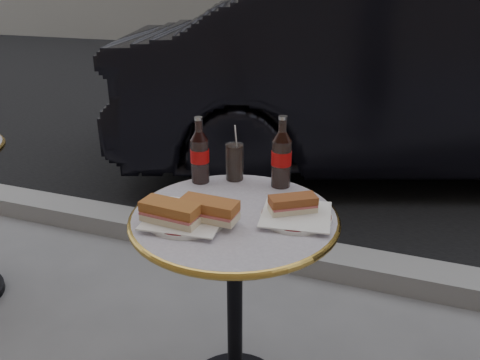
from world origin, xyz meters
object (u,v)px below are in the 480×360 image
(bistro_table, at_px, (235,313))
(plate_right, at_px, (296,217))
(cola_bottle_right, at_px, (282,152))
(cola_glass, at_px, (235,162))
(parked_car, at_px, (411,78))
(plate_left, at_px, (187,218))
(cola_bottle_left, at_px, (200,150))

(bistro_table, relative_size, plate_right, 3.54)
(cola_bottle_right, height_order, cola_glass, cola_bottle_right)
(plate_right, xyz_separation_m, parked_car, (0.27, 2.50, -0.04))
(parked_car, bearing_deg, cola_bottle_right, 150.91)
(plate_left, xyz_separation_m, cola_bottle_right, (0.19, 0.33, 0.11))
(cola_bottle_left, relative_size, cola_bottle_right, 0.94)
(plate_right, distance_m, cola_bottle_left, 0.41)
(cola_bottle_left, xyz_separation_m, parked_car, (0.64, 2.34, -0.15))
(cola_bottle_left, bearing_deg, cola_glass, 30.00)
(plate_right, relative_size, cola_bottle_right, 0.86)
(cola_bottle_right, bearing_deg, bistro_table, -107.15)
(cola_bottle_right, relative_size, cola_glass, 1.89)
(cola_bottle_left, distance_m, parked_car, 2.43)
(plate_left, relative_size, plate_right, 1.11)
(plate_left, height_order, cola_bottle_left, cola_bottle_left)
(bistro_table, relative_size, cola_glass, 5.75)
(parked_car, bearing_deg, bistro_table, 150.14)
(cola_glass, bearing_deg, cola_bottle_right, -0.45)
(bistro_table, xyz_separation_m, cola_bottle_left, (-0.19, 0.18, 0.48))
(bistro_table, relative_size, parked_car, 0.17)
(plate_right, height_order, cola_bottle_right, cola_bottle_right)
(bistro_table, bearing_deg, plate_right, 10.27)
(bistro_table, relative_size, plate_left, 3.20)
(cola_bottle_right, xyz_separation_m, cola_glass, (-0.16, 0.00, -0.06))
(plate_left, xyz_separation_m, cola_bottle_left, (-0.08, 0.27, 0.11))
(cola_bottle_right, distance_m, parked_car, 2.32)
(plate_right, distance_m, cola_bottle_right, 0.26)
(plate_right, relative_size, cola_glass, 1.62)
(bistro_table, distance_m, cola_bottle_left, 0.55)
(plate_left, distance_m, cola_glass, 0.34)
(bistro_table, height_order, plate_left, plate_left)
(plate_right, distance_m, parked_car, 2.51)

